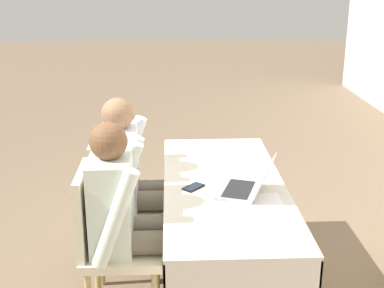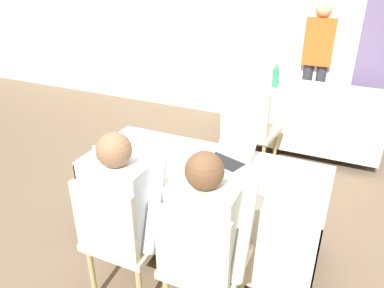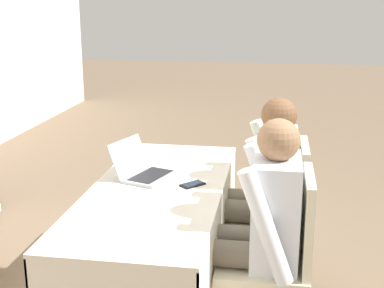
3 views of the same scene
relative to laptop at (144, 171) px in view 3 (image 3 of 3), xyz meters
name	(u,v)px [view 3 (image 3 of 3)]	position (x,y,z in m)	size (l,w,h in m)	color
conference_table_near	(158,218)	(-0.14, -0.11, -0.22)	(1.71, 0.71, 0.72)	beige
laptop	(144,171)	(0.00, 0.00, 0.00)	(0.38, 0.38, 0.21)	#99999E
cell_phone	(193,184)	(-0.09, -0.29, -0.04)	(0.15, 0.14, 0.01)	black
paper_beside_laptop	(132,209)	(-0.47, -0.06, -0.04)	(0.29, 0.35, 0.00)	white
paper_centre_table	(124,190)	(-0.22, 0.05, -0.04)	(0.22, 0.30, 0.00)	white
paper_left_edge	(143,171)	(0.11, 0.03, -0.04)	(0.22, 0.30, 0.00)	white
chair_near_left	(279,253)	(-0.41, -0.77, -0.25)	(0.44, 0.44, 0.92)	tan
chair_near_right	(279,211)	(0.12, -0.77, -0.25)	(0.44, 0.44, 0.92)	tan
person_checkered_shirt	(258,221)	(-0.41, -0.67, -0.09)	(0.50, 0.52, 1.18)	#665B4C
person_white_shirt	(262,184)	(0.12, -0.67, -0.09)	(0.50, 0.52, 1.18)	#665B4C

